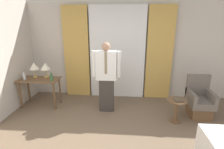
# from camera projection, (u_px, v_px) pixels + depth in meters

# --- Properties ---
(wall_back) EXTENTS (10.00, 0.06, 2.70)m
(wall_back) POSITION_uv_depth(u_px,v_px,m) (118.00, 51.00, 5.00)
(wall_back) COLOR beige
(wall_back) RESTS_ON ground_plane
(curtain_sheer_center) EXTENTS (1.54, 0.06, 2.58)m
(curtain_sheer_center) POSITION_uv_depth(u_px,v_px,m) (117.00, 54.00, 4.90)
(curtain_sheer_center) COLOR white
(curtain_sheer_center) RESTS_ON ground_plane
(curtain_drape_left) EXTENTS (0.71, 0.06, 2.58)m
(curtain_drape_left) POSITION_uv_depth(u_px,v_px,m) (77.00, 53.00, 4.99)
(curtain_drape_left) COLOR gold
(curtain_drape_left) RESTS_ON ground_plane
(curtain_drape_right) EXTENTS (0.71, 0.06, 2.58)m
(curtain_drape_right) POSITION_uv_depth(u_px,v_px,m) (160.00, 54.00, 4.80)
(curtain_drape_right) COLOR gold
(curtain_drape_right) RESTS_ON ground_plane
(desk) EXTENTS (1.01, 0.51, 0.74)m
(desk) POSITION_uv_depth(u_px,v_px,m) (40.00, 84.00, 4.52)
(desk) COLOR brown
(desk) RESTS_ON ground_plane
(table_lamp_left) EXTENTS (0.24, 0.24, 0.40)m
(table_lamp_left) POSITION_uv_depth(u_px,v_px,m) (34.00, 67.00, 4.52)
(table_lamp_left) COLOR tan
(table_lamp_left) RESTS_ON desk
(table_lamp_right) EXTENTS (0.24, 0.24, 0.40)m
(table_lamp_right) POSITION_uv_depth(u_px,v_px,m) (45.00, 67.00, 4.49)
(table_lamp_right) COLOR tan
(table_lamp_right) RESTS_ON desk
(bottle_near_edge) EXTENTS (0.07, 0.07, 0.22)m
(bottle_near_edge) POSITION_uv_depth(u_px,v_px,m) (51.00, 78.00, 4.31)
(bottle_near_edge) COLOR #336638
(bottle_near_edge) RESTS_ON desk
(bottle_by_lamp) EXTENTS (0.07, 0.07, 0.20)m
(bottle_by_lamp) POSITION_uv_depth(u_px,v_px,m) (24.00, 77.00, 4.41)
(bottle_by_lamp) COLOR silver
(bottle_by_lamp) RESTS_ON desk
(person) EXTENTS (0.69, 0.23, 1.71)m
(person) POSITION_uv_depth(u_px,v_px,m) (106.00, 75.00, 4.17)
(person) COLOR #38332D
(person) RESTS_ON ground_plane
(armchair) EXTENTS (0.52, 0.61, 0.95)m
(armchair) POSITION_uv_depth(u_px,v_px,m) (199.00, 102.00, 4.11)
(armchair) COLOR brown
(armchair) RESTS_ON ground_plane
(side_table) EXTENTS (0.43, 0.43, 0.54)m
(side_table) POSITION_uv_depth(u_px,v_px,m) (176.00, 107.00, 3.83)
(side_table) COLOR brown
(side_table) RESTS_ON ground_plane
(book) EXTENTS (0.16, 0.24, 0.03)m
(book) POSITION_uv_depth(u_px,v_px,m) (178.00, 99.00, 3.76)
(book) COLOR brown
(book) RESTS_ON side_table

